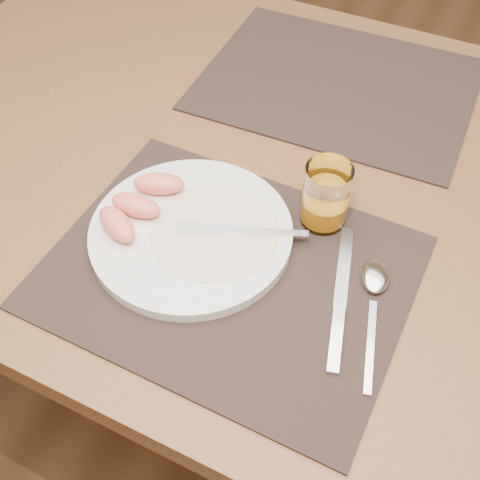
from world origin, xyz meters
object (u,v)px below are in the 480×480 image
object	(u,v)px
plate	(191,233)
placemat_near	(228,271)
table	(284,202)
knife	(339,307)
placemat_far	(337,84)
spoon	(375,285)
juice_glass	(325,198)
fork	(230,230)

from	to	relation	value
plate	placemat_near	bearing A→B (deg)	-22.70
table	knife	world-z (taller)	knife
placemat_far	spoon	bearing A→B (deg)	-63.82
placemat_far	plate	bearing A→B (deg)	-97.86
knife	juice_glass	xyz separation A→B (m)	(-0.07, 0.13, 0.04)
placemat_far	juice_glass	bearing A→B (deg)	-73.66
knife	spoon	size ratio (longest dim) A/B	1.14
table	plate	bearing A→B (deg)	-106.82
plate	placemat_far	bearing A→B (deg)	82.14
spoon	juice_glass	bearing A→B (deg)	141.27
placemat_near	spoon	size ratio (longest dim) A/B	2.37
spoon	juice_glass	xyz separation A→B (m)	(-0.10, 0.08, 0.04)
plate	fork	distance (m)	0.05
placemat_near	juice_glass	size ratio (longest dim) A/B	4.79
fork	knife	xyz separation A→B (m)	(0.17, -0.04, -0.02)
fork	placemat_far	bearing A→B (deg)	88.78
placemat_near	knife	xyz separation A→B (m)	(0.15, 0.01, 0.00)
placemat_near	juice_glass	distance (m)	0.16
knife	juice_glass	size ratio (longest dim) A/B	2.30
knife	spoon	bearing A→B (deg)	59.13
placemat_far	juice_glass	size ratio (longest dim) A/B	4.79
placemat_near	juice_glass	bearing A→B (deg)	60.60
knife	placemat_near	bearing A→B (deg)	-177.07
spoon	plate	bearing A→B (deg)	-173.89
spoon	juice_glass	world-z (taller)	juice_glass
table	placemat_far	bearing A→B (deg)	90.25
fork	juice_glass	xyz separation A→B (m)	(0.10, 0.09, 0.02)
spoon	juice_glass	size ratio (longest dim) A/B	2.02
spoon	juice_glass	distance (m)	0.13
plate	knife	distance (m)	0.22
table	fork	bearing A→B (deg)	-93.10
knife	fork	bearing A→B (deg)	166.45
table	placemat_near	world-z (taller)	placemat_near
table	knife	distance (m)	0.28
fork	spoon	xyz separation A→B (m)	(0.20, 0.01, -0.01)
juice_glass	knife	bearing A→B (deg)	-60.94
fork	knife	size ratio (longest dim) A/B	0.78
juice_glass	fork	bearing A→B (deg)	-138.20
placemat_far	fork	xyz separation A→B (m)	(-0.01, -0.39, 0.02)
placemat_near	juice_glass	xyz separation A→B (m)	(0.08, 0.14, 0.04)
placemat_far	table	bearing A→B (deg)	-89.75
placemat_near	knife	world-z (taller)	knife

